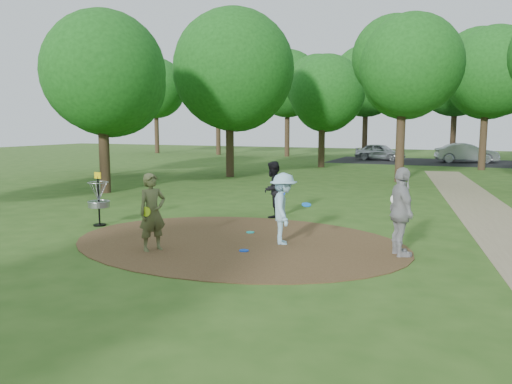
% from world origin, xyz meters
% --- Properties ---
extents(ground, '(100.00, 100.00, 0.00)m').
position_xyz_m(ground, '(0.00, 0.00, 0.00)').
color(ground, '#2D5119').
rests_on(ground, ground).
extents(dirt_clearing, '(8.40, 8.40, 0.02)m').
position_xyz_m(dirt_clearing, '(0.00, 0.00, 0.01)').
color(dirt_clearing, '#47301C').
rests_on(dirt_clearing, ground).
extents(parking_lot, '(14.00, 8.00, 0.01)m').
position_xyz_m(parking_lot, '(2.00, 30.00, 0.00)').
color(parking_lot, black).
rests_on(parking_lot, ground).
extents(player_observer_with_disc, '(0.69, 0.78, 1.79)m').
position_xyz_m(player_observer_with_disc, '(-1.41, -1.53, 0.90)').
color(player_observer_with_disc, brown).
rests_on(player_observer_with_disc, ground).
extents(player_throwing_with_disc, '(1.26, 1.29, 1.74)m').
position_xyz_m(player_throwing_with_disc, '(1.12, 0.25, 0.87)').
color(player_throwing_with_disc, '#99CCE5').
rests_on(player_throwing_with_disc, ground).
extents(player_walking_with_disc, '(0.77, 0.88, 1.75)m').
position_xyz_m(player_walking_with_disc, '(-0.40, 3.47, 0.88)').
color(player_walking_with_disc, black).
rests_on(player_walking_with_disc, ground).
extents(player_waiting_with_disc, '(0.95, 1.25, 1.97)m').
position_xyz_m(player_waiting_with_disc, '(3.87, 0.21, 0.98)').
color(player_waiting_with_disc, '#9A9A9C').
rests_on(player_waiting_with_disc, ground).
extents(disc_ground_cyan, '(0.22, 0.22, 0.02)m').
position_xyz_m(disc_ground_cyan, '(-0.10, 1.05, 0.03)').
color(disc_ground_cyan, '#17BEBC').
rests_on(disc_ground_cyan, dirt_clearing).
extents(disc_ground_blue, '(0.22, 0.22, 0.02)m').
position_xyz_m(disc_ground_blue, '(0.55, -0.79, 0.03)').
color(disc_ground_blue, blue).
rests_on(disc_ground_blue, dirt_clearing).
extents(car_left, '(4.22, 2.39, 1.35)m').
position_xyz_m(car_left, '(-1.41, 30.38, 0.68)').
color(car_left, '#B2B5BA').
rests_on(car_left, ground).
extents(car_right, '(4.70, 2.41, 1.48)m').
position_xyz_m(car_right, '(5.05, 30.22, 0.74)').
color(car_right, '#9A9DA2').
rests_on(car_right, ground).
extents(disc_golf_basket, '(0.63, 0.63, 1.54)m').
position_xyz_m(disc_golf_basket, '(-4.50, 0.30, 0.87)').
color(disc_golf_basket, black).
rests_on(disc_golf_basket, ground).
extents(tree_ring, '(37.53, 45.12, 8.81)m').
position_xyz_m(tree_ring, '(1.64, 9.67, 5.16)').
color(tree_ring, '#332316').
rests_on(tree_ring, ground).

